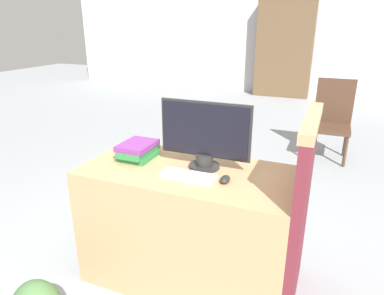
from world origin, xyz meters
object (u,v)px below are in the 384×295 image
object	(u,v)px
book_stack	(138,150)
far_chair	(332,117)
monitor	(205,136)
keyboard	(188,176)
mouse	(225,179)

from	to	relation	value
book_stack	far_chair	world-z (taller)	far_chair
monitor	far_chair	world-z (taller)	monitor
keyboard	mouse	distance (m)	0.22
mouse	book_stack	xyz separation A→B (m)	(-0.62, 0.13, 0.04)
monitor	book_stack	world-z (taller)	monitor
monitor	mouse	xyz separation A→B (m)	(0.18, -0.15, -0.18)
book_stack	far_chair	bearing A→B (deg)	66.75
far_chair	monitor	bearing A→B (deg)	-74.92
book_stack	far_chair	size ratio (longest dim) A/B	0.28
monitor	far_chair	bearing A→B (deg)	75.24
mouse	far_chair	bearing A→B (deg)	79.52
monitor	mouse	size ratio (longest dim) A/B	6.59
keyboard	mouse	world-z (taller)	mouse
keyboard	mouse	bearing A→B (deg)	3.96
monitor	book_stack	distance (m)	0.47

